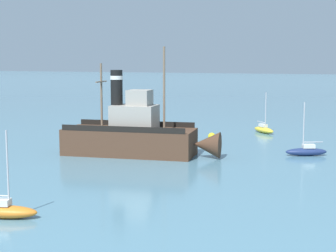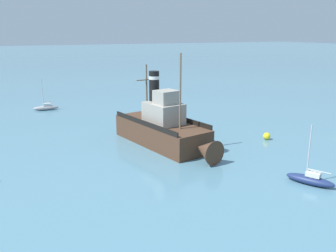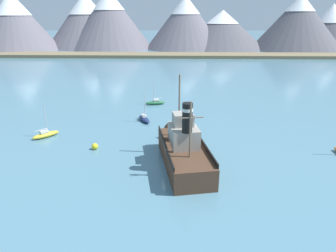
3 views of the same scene
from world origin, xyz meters
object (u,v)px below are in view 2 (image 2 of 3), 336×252
Objects in this scene: old_tugboat at (164,129)px; sailboat_grey at (46,107)px; sailboat_navy at (310,179)px; mooring_buoy at (267,136)px.

old_tugboat reaches higher than sailboat_grey.
old_tugboat is 3.02× the size of sailboat_navy.
mooring_buoy is at bearing -115.31° from sailboat_navy.
old_tugboat is 25.69m from sailboat_grey.
sailboat_grey is 34.09m from mooring_buoy.
sailboat_navy is 6.02× the size of mooring_buoy.
sailboat_navy is at bearing 111.29° from sailboat_grey.
old_tugboat is 11.87m from mooring_buoy.
sailboat_navy is at bearing 64.69° from mooring_buoy.
sailboat_grey is 1.00× the size of sailboat_navy.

